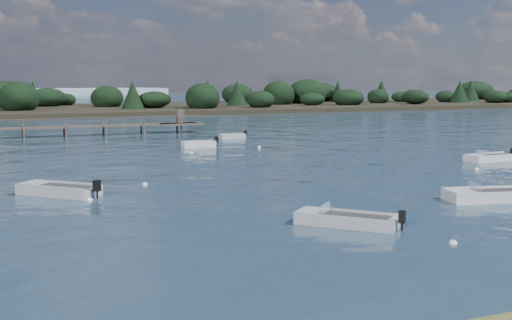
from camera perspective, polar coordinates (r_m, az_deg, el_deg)
name	(u,v)px	position (r m, az deg, el deg)	size (l,w,h in m)	color
ground	(125,126)	(85.70, -11.59, 2.95)	(400.00, 400.00, 0.00)	#192B3A
tender_far_grey_b	(232,137)	(66.90, -2.13, 2.04)	(2.98, 1.11, 1.02)	#A2A7A9
dinghy_mid_grey	(59,192)	(36.10, -17.12, -2.74)	(4.34, 4.34, 1.22)	#A2A7A9
dinghy_near_olive	(346,222)	(27.74, 8.04, -5.48)	(4.06, 4.20, 1.12)	#A2A7A9
dinghy_mid_white_a	(494,197)	(35.19, 20.39, -3.13)	(5.45, 3.11, 1.25)	silver
dinghy_mid_white_b	(491,159)	(51.90, 20.16, 0.09)	(4.62, 1.89, 1.14)	silver
tender_far_white	(199,145)	(58.67, -5.11, 1.30)	(3.37, 1.27, 1.15)	silver
buoy_a	(453,244)	(25.65, 17.10, -7.13)	(0.32, 0.32, 0.32)	white
buoy_b	(496,188)	(39.11, 20.54, -2.37)	(0.32, 0.32, 0.32)	white
buoy_c	(90,201)	(34.10, -14.58, -3.50)	(0.32, 0.32, 0.32)	white
buoy_d	(477,170)	(46.56, 19.02, -0.83)	(0.32, 0.32, 0.32)	white
buoy_e	(192,153)	(53.97, -5.75, 0.60)	(0.32, 0.32, 0.32)	white
buoy_extra_a	(259,148)	(58.20, 0.29, 1.12)	(0.32, 0.32, 0.32)	white
buoy_extra_b	(145,185)	(38.32, -9.85, -2.20)	(0.32, 0.32, 0.32)	white
far_headland	(207,100)	(130.78, -4.38, 5.38)	(190.00, 40.00, 5.80)	black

